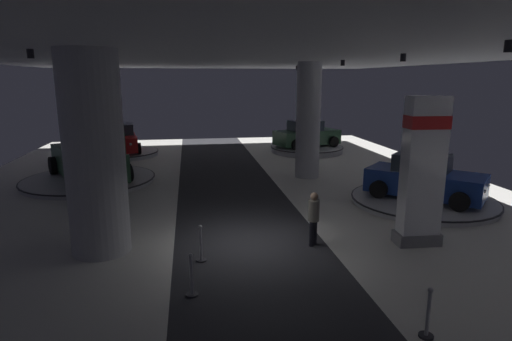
# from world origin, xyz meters

# --- Properties ---
(ground) EXTENTS (24.00, 44.00, 0.06)m
(ground) POSITION_xyz_m (0.00, 0.00, -0.02)
(ground) COLOR silver
(ceiling_with_spotlights) EXTENTS (24.00, 44.00, 0.39)m
(ceiling_with_spotlights) POSITION_xyz_m (-0.00, 0.00, 5.55)
(ceiling_with_spotlights) COLOR silver
(column_right) EXTENTS (1.16, 1.16, 5.50)m
(column_right) POSITION_xyz_m (4.01, 7.96, 2.75)
(column_right) COLOR silver
(column_right) RESTS_ON ground
(column_left) EXTENTS (1.59, 1.59, 5.50)m
(column_left) POSITION_xyz_m (-4.18, 0.16, 2.75)
(column_left) COLOR #ADADB2
(column_left) RESTS_ON ground
(brand_sign_pylon) EXTENTS (1.30, 0.71, 4.28)m
(brand_sign_pylon) POSITION_xyz_m (4.82, -0.80, 2.21)
(brand_sign_pylon) COLOR slate
(brand_sign_pylon) RESTS_ON ground
(display_platform_deep_right) EXTENTS (4.74, 4.74, 0.37)m
(display_platform_deep_right) POSITION_xyz_m (5.95, 14.72, 0.20)
(display_platform_deep_right) COLOR #B7B7BC
(display_platform_deep_right) RESTS_ON ground
(display_car_deep_right) EXTENTS (4.55, 3.20, 1.71)m
(display_car_deep_right) POSITION_xyz_m (5.92, 14.71, 1.14)
(display_car_deep_right) COLOR #2D5638
(display_car_deep_right) RESTS_ON display_platform_deep_right
(display_platform_mid_right) EXTENTS (5.45, 5.45, 0.22)m
(display_platform_mid_right) POSITION_xyz_m (7.20, 2.86, 0.13)
(display_platform_mid_right) COLOR #B7B7BC
(display_platform_mid_right) RESTS_ON ground
(display_car_mid_right) EXTENTS (4.25, 4.24, 1.71)m
(display_car_mid_right) POSITION_xyz_m (7.18, 2.88, 0.99)
(display_car_mid_right) COLOR navy
(display_car_mid_right) RESTS_ON display_platform_mid_right
(display_platform_far_left) EXTENTS (5.95, 5.95, 0.23)m
(display_platform_far_left) POSITION_xyz_m (-6.31, 8.40, 0.13)
(display_platform_far_left) COLOR #B7B7BC
(display_platform_far_left) RESTS_ON ground
(pickup_truck_far_left) EXTENTS (4.41, 5.68, 2.30)m
(pickup_truck_far_left) POSITION_xyz_m (-6.16, 8.11, 1.16)
(pickup_truck_far_left) COLOR #2D5638
(pickup_truck_far_left) RESTS_ON display_platform_far_left
(display_platform_deep_left) EXTENTS (4.56, 4.56, 0.28)m
(display_platform_deep_left) POSITION_xyz_m (-5.91, 15.30, 0.16)
(display_platform_deep_left) COLOR silver
(display_platform_deep_left) RESTS_ON ground
(display_car_deep_left) EXTENTS (2.84, 4.46, 1.71)m
(display_car_deep_left) POSITION_xyz_m (-5.92, 15.33, 1.05)
(display_car_deep_left) COLOR red
(display_car_deep_left) RESTS_ON display_platform_deep_left
(visitor_walking_near) EXTENTS (0.32, 0.32, 1.59)m
(visitor_walking_near) POSITION_xyz_m (1.79, -0.43, 0.91)
(visitor_walking_near) COLOR black
(visitor_walking_near) RESTS_ON ground
(stanchion_a) EXTENTS (0.28, 0.28, 1.01)m
(stanchion_a) POSITION_xyz_m (-1.45, -0.98, 0.37)
(stanchion_a) COLOR #333338
(stanchion_a) RESTS_ON ground
(stanchion_b) EXTENTS (0.28, 0.28, 1.01)m
(stanchion_b) POSITION_xyz_m (-1.71, -2.75, 0.37)
(stanchion_b) COLOR #333338
(stanchion_b) RESTS_ON ground
(stanchion_c) EXTENTS (0.28, 0.28, 1.01)m
(stanchion_c) POSITION_xyz_m (2.61, -4.99, 0.37)
(stanchion_c) COLOR #333338
(stanchion_c) RESTS_ON ground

